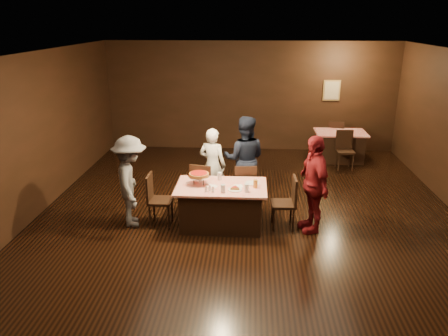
{
  "coord_description": "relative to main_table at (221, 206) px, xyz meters",
  "views": [
    {
      "loc": [
        0.04,
        -7.11,
        3.59
      ],
      "look_at": [
        -0.44,
        0.35,
        1.0
      ],
      "focal_mm": 35.0,
      "sensor_mm": 36.0,
      "label": 1
    }
  ],
  "objects": [
    {
      "name": "room",
      "position": [
        0.47,
        -0.04,
        1.75
      ],
      "size": [
        10.0,
        10.04,
        3.02
      ],
      "color": "black",
      "rests_on": "ground"
    },
    {
      "name": "main_table",
      "position": [
        0.0,
        0.0,
        0.0
      ],
      "size": [
        1.6,
        1.0,
        0.77
      ],
      "primitive_type": "cube",
      "color": "red",
      "rests_on": "ground"
    },
    {
      "name": "back_table",
      "position": [
        2.83,
        4.02,
        0.0
      ],
      "size": [
        1.3,
        0.9,
        0.77
      ],
      "primitive_type": "cube",
      "color": "red",
      "rests_on": "ground"
    },
    {
      "name": "chair_far_left",
      "position": [
        -0.4,
        0.75,
        0.09
      ],
      "size": [
        0.5,
        0.5,
        0.95
      ],
      "primitive_type": "cube",
      "rotation": [
        0.0,
        0.0,
        2.92
      ],
      "color": "black",
      "rests_on": "ground"
    },
    {
      "name": "chair_far_right",
      "position": [
        0.4,
        0.75,
        0.09
      ],
      "size": [
        0.47,
        0.47,
        0.95
      ],
      "primitive_type": "cube",
      "rotation": [
        0.0,
        0.0,
        3.27
      ],
      "color": "black",
      "rests_on": "ground"
    },
    {
      "name": "chair_end_left",
      "position": [
        -1.1,
        0.0,
        0.09
      ],
      "size": [
        0.42,
        0.42,
        0.95
      ],
      "primitive_type": "cube",
      "rotation": [
        0.0,
        0.0,
        1.57
      ],
      "color": "black",
      "rests_on": "ground"
    },
    {
      "name": "chair_end_right",
      "position": [
        1.1,
        0.0,
        0.09
      ],
      "size": [
        0.44,
        0.44,
        0.95
      ],
      "primitive_type": "cube",
      "rotation": [
        0.0,
        0.0,
        -1.53
      ],
      "color": "black",
      "rests_on": "ground"
    },
    {
      "name": "chair_back_near",
      "position": [
        2.83,
        3.32,
        0.09
      ],
      "size": [
        0.44,
        0.44,
        0.95
      ],
      "primitive_type": "cube",
      "rotation": [
        0.0,
        0.0,
        0.04
      ],
      "color": "black",
      "rests_on": "ground"
    },
    {
      "name": "chair_back_far",
      "position": [
        2.83,
        4.62,
        0.09
      ],
      "size": [
        0.51,
        0.51,
        0.95
      ],
      "primitive_type": "cube",
      "rotation": [
        0.0,
        0.0,
        2.9
      ],
      "color": "black",
      "rests_on": "ground"
    },
    {
      "name": "diner_white_jacket",
      "position": [
        -0.26,
        1.14,
        0.38
      ],
      "size": [
        0.64,
        0.51,
        1.53
      ],
      "primitive_type": "imported",
      "rotation": [
        0.0,
        0.0,
        2.85
      ],
      "color": "white",
      "rests_on": "ground"
    },
    {
      "name": "diner_navy_hoodie",
      "position": [
        0.38,
        1.23,
        0.5
      ],
      "size": [
        0.89,
        0.72,
        1.76
      ],
      "primitive_type": "imported",
      "rotation": [
        0.0,
        0.0,
        3.08
      ],
      "color": "black",
      "rests_on": "ground"
    },
    {
      "name": "diner_grey_knit",
      "position": [
        -1.61,
        -0.04,
        0.44
      ],
      "size": [
        0.88,
        1.19,
        1.65
      ],
      "primitive_type": "imported",
      "rotation": [
        0.0,
        0.0,
        1.84
      ],
      "color": "slate",
      "rests_on": "ground"
    },
    {
      "name": "diner_red_shirt",
      "position": [
        1.6,
        -0.06,
        0.48
      ],
      "size": [
        0.67,
        1.09,
        1.73
      ],
      "primitive_type": "imported",
      "rotation": [
        0.0,
        0.0,
        -1.31
      ],
      "color": "maroon",
      "rests_on": "ground"
    },
    {
      "name": "pizza_stand",
      "position": [
        -0.4,
        0.05,
        0.57
      ],
      "size": [
        0.38,
        0.38,
        0.22
      ],
      "color": "black",
      "rests_on": "main_table"
    },
    {
      "name": "plate_with_slice",
      "position": [
        0.25,
        -0.18,
        0.41
      ],
      "size": [
        0.25,
        0.25,
        0.06
      ],
      "color": "white",
      "rests_on": "main_table"
    },
    {
      "name": "plate_empty",
      "position": [
        0.55,
        0.15,
        0.39
      ],
      "size": [
        0.25,
        0.25,
        0.01
      ],
      "primitive_type": "cylinder",
      "color": "white",
      "rests_on": "main_table"
    },
    {
      "name": "glass_front_left",
      "position": [
        0.05,
        -0.3,
        0.46
      ],
      "size": [
        0.08,
        0.08,
        0.14
      ],
      "primitive_type": "cylinder",
      "color": "silver",
      "rests_on": "main_table"
    },
    {
      "name": "glass_front_right",
      "position": [
        0.45,
        -0.25,
        0.46
      ],
      "size": [
        0.08,
        0.08,
        0.14
      ],
      "primitive_type": "cylinder",
      "color": "silver",
      "rests_on": "main_table"
    },
    {
      "name": "glass_amber",
      "position": [
        0.6,
        -0.05,
        0.46
      ],
      "size": [
        0.08,
        0.08,
        0.14
      ],
      "primitive_type": "cylinder",
      "color": "#BF7F26",
      "rests_on": "main_table"
    },
    {
      "name": "glass_back",
      "position": [
        -0.05,
        0.3,
        0.46
      ],
      "size": [
        0.08,
        0.08,
        0.14
      ],
      "primitive_type": "cylinder",
      "color": "silver",
      "rests_on": "main_table"
    },
    {
      "name": "condiments",
      "position": [
        -0.18,
        -0.28,
        0.43
      ],
      "size": [
        0.17,
        0.1,
        0.09
      ],
      "color": "silver",
      "rests_on": "main_table"
    },
    {
      "name": "napkin_center",
      "position": [
        0.3,
        0.0,
        0.39
      ],
      "size": [
        0.19,
        0.19,
        0.01
      ],
      "primitive_type": "cube",
      "rotation": [
        0.0,
        0.0,
        0.21
      ],
      "color": "white",
      "rests_on": "main_table"
    },
    {
      "name": "napkin_left",
      "position": [
        -0.15,
        -0.05,
        0.39
      ],
      "size": [
        0.21,
        0.21,
        0.01
      ],
      "primitive_type": "cube",
      "rotation": [
        0.0,
        0.0,
        -0.35
      ],
      "color": "white",
      "rests_on": "main_table"
    }
  ]
}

